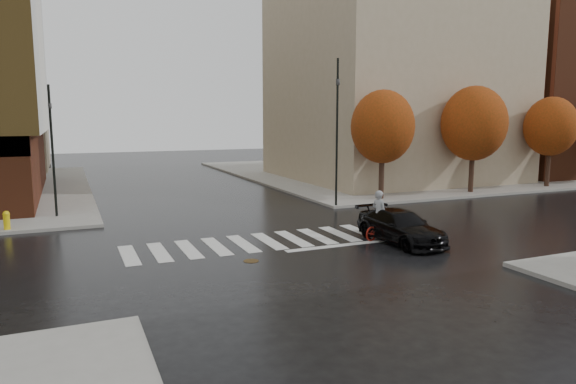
# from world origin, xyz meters

# --- Properties ---
(ground) EXTENTS (120.00, 120.00, 0.00)m
(ground) POSITION_xyz_m (0.00, 0.00, 0.00)
(ground) COLOR black
(ground) RESTS_ON ground
(sidewalk_ne) EXTENTS (30.00, 30.00, 0.15)m
(sidewalk_ne) POSITION_xyz_m (21.00, 21.00, 0.07)
(sidewalk_ne) COLOR gray
(sidewalk_ne) RESTS_ON ground
(crosswalk) EXTENTS (12.00, 3.00, 0.01)m
(crosswalk) POSITION_xyz_m (0.00, 0.50, 0.01)
(crosswalk) COLOR silver
(crosswalk) RESTS_ON ground
(building_ne_tan) EXTENTS (16.00, 16.00, 18.00)m
(building_ne_tan) POSITION_xyz_m (17.00, 17.00, 9.15)
(building_ne_tan) COLOR tan
(building_ne_tan) RESTS_ON sidewalk_ne
(building_ne_brick) EXTENTS (14.00, 14.00, 14.00)m
(building_ne_brick) POSITION_xyz_m (33.00, 16.00, 7.15)
(building_ne_brick) COLOR #5E2A16
(building_ne_brick) RESTS_ON sidewalk_ne
(tree_ne_a) EXTENTS (3.80, 3.80, 6.50)m
(tree_ne_a) POSITION_xyz_m (10.00, 7.40, 4.46)
(tree_ne_a) COLOR #312115
(tree_ne_a) RESTS_ON sidewalk_ne
(tree_ne_b) EXTENTS (4.20, 4.20, 6.89)m
(tree_ne_b) POSITION_xyz_m (17.00, 7.40, 4.62)
(tree_ne_b) COLOR #312115
(tree_ne_b) RESTS_ON sidewalk_ne
(tree_ne_c) EXTENTS (3.60, 3.60, 6.31)m
(tree_ne_c) POSITION_xyz_m (24.00, 7.40, 4.37)
(tree_ne_c) COLOR #312115
(tree_ne_c) RESTS_ON sidewalk_ne
(sedan) EXTENTS (1.97, 4.53, 1.30)m
(sedan) POSITION_xyz_m (4.82, -1.80, 0.65)
(sedan) COLOR black
(sedan) RESTS_ON ground
(cyclist) EXTENTS (1.91, 1.11, 2.05)m
(cyclist) POSITION_xyz_m (4.37, -1.00, 0.70)
(cyclist) COLOR maroon
(cyclist) RESTS_ON ground
(traffic_light_nw) EXTENTS (0.20, 0.18, 6.43)m
(traffic_light_nw) POSITION_xyz_m (-8.01, 9.00, 3.73)
(traffic_light_nw) COLOR black
(traffic_light_nw) RESTS_ON sidewalk_nw
(traffic_light_ne) EXTENTS (0.22, 0.24, 8.02)m
(traffic_light_ne) POSITION_xyz_m (6.30, 6.30, 4.81)
(traffic_light_ne) COLOR black
(traffic_light_ne) RESTS_ON sidewalk_ne
(fire_hydrant) EXTENTS (0.29, 0.29, 0.82)m
(fire_hydrant) POSITION_xyz_m (-9.96, 6.50, 0.60)
(fire_hydrant) COLOR yellow
(fire_hydrant) RESTS_ON sidewalk_nw
(manhole) EXTENTS (0.62, 0.62, 0.01)m
(manhole) POSITION_xyz_m (-1.64, -2.00, 0.01)
(manhole) COLOR #513B1D
(manhole) RESTS_ON ground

